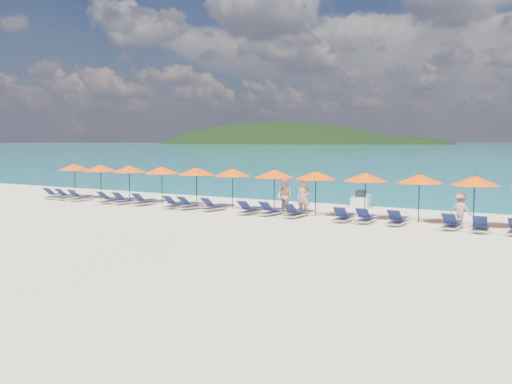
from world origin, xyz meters
The scene contains 35 objects.
ground centered at (0.00, 0.00, 0.00)m, with size 1400.00×1400.00×0.00m, color beige.
headland_main centered at (-300.00, 540.00, -38.00)m, with size 374.00×242.00×126.50m.
headland_small centered at (-150.00, 560.00, -35.00)m, with size 162.00×126.00×85.50m.
jetski centered at (2.94, 9.72, 0.36)m, with size 1.53×2.63×0.88m.
beachgoer_a centered at (2.04, 4.18, 0.90)m, with size 0.66×0.43×1.81m, color tan.
beachgoer_b centered at (0.85, 4.40, 0.90)m, with size 0.88×0.51×1.81m, color tan.
beachgoer_c centered at (9.50, 4.30, 0.76)m, with size 0.98×0.45×1.51m, color tan.
umbrella_0 centered at (-14.95, 4.71, 2.02)m, with size 2.10×2.10×2.28m.
umbrella_1 centered at (-12.47, 4.63, 2.02)m, with size 2.10×2.10×2.28m.
umbrella_2 centered at (-10.05, 4.66, 2.02)m, with size 2.10×2.10×2.28m.
umbrella_3 centered at (-7.44, 4.62, 2.02)m, with size 2.10×2.10×2.28m.
umbrella_4 centered at (-5.03, 4.78, 2.02)m, with size 2.10×2.10×2.28m.
umbrella_5 centered at (-2.53, 4.72, 2.02)m, with size 2.10×2.10×2.28m.
umbrella_6 centered at (-0.01, 4.85, 2.02)m, with size 2.10×2.10×2.28m.
umbrella_7 centered at (2.43, 4.75, 2.02)m, with size 2.10×2.10×2.28m.
umbrella_8 centered at (5.00, 4.79, 2.02)m, with size 2.10×2.10×2.28m.
umbrella_9 centered at (7.55, 4.87, 2.02)m, with size 2.10×2.10×2.28m.
umbrella_10 centered at (9.94, 4.83, 2.02)m, with size 2.10×2.10×2.28m.
lounger_0 centered at (-15.45, 3.50, 0.24)m, with size 0.79×1.75×0.66m.
lounger_1 centered at (-14.30, 3.51, 0.24)m, with size 0.63×1.70×0.66m.
lounger_2 centered at (-13.02, 3.39, 0.24)m, with size 0.63×1.71×0.66m.
lounger_3 centered at (-10.43, 3.37, 0.24)m, with size 0.70×1.73×0.66m.
lounger_4 centered at (-9.41, 3.54, 0.24)m, with size 0.70×1.73×0.66m.
lounger_5 centered at (-8.01, 3.67, 0.24)m, with size 0.73×1.74×0.66m.
lounger_6 centered at (-5.48, 3.43, 0.24)m, with size 0.64×1.71×0.66m.
lounger_7 centered at (-4.46, 3.48, 0.24)m, with size 0.77×1.75×0.66m.
lounger_8 centered at (-3.02, 3.61, 0.24)m, with size 0.72×1.73×0.66m.
lounger_9 centered at (-0.61, 3.38, 0.24)m, with size 0.63×1.70×0.66m.
lounger_10 centered at (0.54, 3.58, 0.24)m, with size 0.71×1.73×0.66m.
lounger_11 centered at (1.95, 3.43, 0.24)m, with size 0.62×1.70×0.66m.
lounger_12 centered at (4.50, 3.40, 0.24)m, with size 0.79×1.76×0.66m.
lounger_13 centered at (5.53, 3.51, 0.24)m, with size 0.75×1.74×0.66m.
lounger_14 centered at (6.97, 3.58, 0.24)m, with size 0.70×1.73×0.66m.
lounger_15 centered at (9.31, 3.61, 0.24)m, with size 0.63×1.70×0.66m.
lounger_16 centered at (10.47, 3.49, 0.24)m, with size 0.79×1.75×0.66m.
Camera 1 is at (14.55, -21.05, 3.74)m, focal length 40.00 mm.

